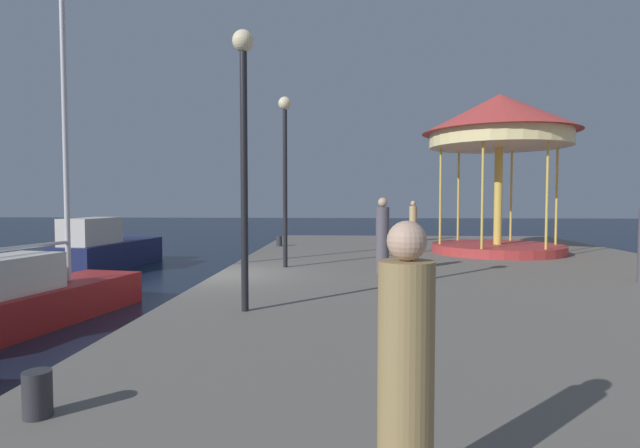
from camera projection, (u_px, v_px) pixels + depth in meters
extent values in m
plane|color=black|center=(216.00, 305.00, 12.68)|extent=(120.00, 120.00, 0.00)
cube|color=slate|center=(486.00, 292.00, 12.29)|extent=(13.40, 27.41, 0.80)
cube|color=#19214C|center=(111.00, 255.00, 19.61)|extent=(2.14, 5.58, 1.03)
cube|color=beige|center=(91.00, 231.00, 18.33)|extent=(1.36, 2.49, 0.97)
cube|color=#4C6070|center=(109.00, 224.00, 19.50)|extent=(0.97, 0.19, 0.44)
cube|color=maroon|center=(32.00, 307.00, 10.68)|extent=(2.61, 5.79, 0.78)
cylinder|color=silver|center=(65.00, 135.00, 11.57)|extent=(0.12, 0.12, 6.73)
cylinder|color=silver|center=(24.00, 247.00, 10.47)|extent=(0.53, 2.49, 0.08)
cylinder|color=#B23333|center=(497.00, 249.00, 17.64)|extent=(4.50, 4.50, 0.30)
cylinder|color=gold|center=(498.00, 196.00, 17.55)|extent=(0.28, 0.28, 3.39)
cylinder|color=#F2E099|center=(499.00, 140.00, 17.45)|extent=(4.77, 4.77, 0.50)
cone|color=#C63D38|center=(500.00, 113.00, 17.41)|extent=(5.30, 5.30, 1.34)
cylinder|color=gold|center=(557.00, 196.00, 17.44)|extent=(0.08, 0.08, 3.39)
cylinder|color=gold|center=(511.00, 196.00, 19.22)|extent=(0.08, 0.08, 3.39)
cylinder|color=gold|center=(458.00, 196.00, 19.33)|extent=(0.08, 0.08, 3.39)
cylinder|color=gold|center=(440.00, 196.00, 17.66)|extent=(0.08, 0.08, 3.39)
cylinder|color=gold|center=(482.00, 196.00, 15.88)|extent=(0.08, 0.08, 3.39)
cylinder|color=gold|center=(547.00, 196.00, 15.77)|extent=(0.08, 0.08, 3.39)
cylinder|color=black|center=(244.00, 183.00, 8.35)|extent=(0.12, 0.12, 4.30)
sphere|color=#F9E5B2|center=(243.00, 41.00, 8.23)|extent=(0.36, 0.36, 0.36)
cylinder|color=black|center=(285.00, 189.00, 13.81)|extent=(0.12, 0.12, 4.32)
sphere|color=#F9E5B2|center=(285.00, 103.00, 13.70)|extent=(0.36, 0.36, 0.36)
cylinder|color=#2D2D33|center=(279.00, 241.00, 20.17)|extent=(0.24, 0.24, 0.40)
cylinder|color=#2D2D33|center=(37.00, 394.00, 4.32)|extent=(0.24, 0.24, 0.40)
cylinder|color=#937A4C|center=(406.00, 386.00, 3.02)|extent=(0.34, 0.34, 1.51)
sphere|color=tan|center=(407.00, 241.00, 2.98)|extent=(0.24, 0.24, 0.24)
cylinder|color=tan|center=(413.00, 224.00, 22.60)|extent=(0.34, 0.34, 1.58)
sphere|color=tan|center=(413.00, 203.00, 22.56)|extent=(0.24, 0.24, 0.24)
cylinder|color=#514C56|center=(382.00, 240.00, 12.79)|extent=(0.34, 0.34, 1.68)
sphere|color=tan|center=(383.00, 202.00, 12.74)|extent=(0.24, 0.24, 0.24)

